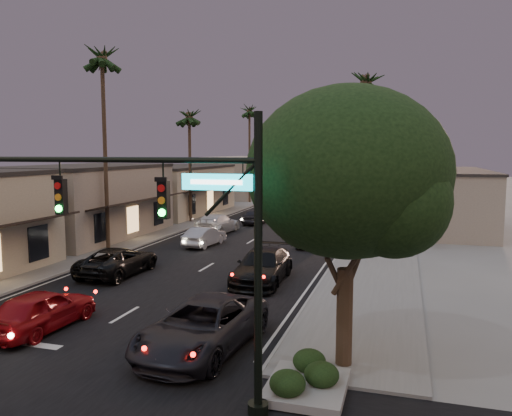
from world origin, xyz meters
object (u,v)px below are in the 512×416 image
Objects in this scene: palm_rc at (388,125)px; curbside_black at (263,266)px; palm_far at (291,125)px; oncoming_red at (42,310)px; oncoming_silver at (204,236)px; streetlight_left at (268,162)px; palm_ld at (249,108)px; arch at (331,160)px; palm_ra at (366,75)px; curbside_near at (202,326)px; traffic_signal at (188,219)px; corner_tree at (350,179)px; palm_lc at (189,112)px; palm_rb at (382,95)px; oncoming_pickup at (118,261)px; palm_lb at (102,53)px; streetlight_right at (363,166)px.

palm_rc reaches higher than curbside_black.
palm_far is 2.80× the size of oncoming_red.
oncoming_red is 1.11× the size of oncoming_silver.
palm_ld is at bearing -119.25° from streetlight_left.
arch is 2.58× the size of curbside_black.
palm_ra is (15.52, -34.00, 6.11)m from streetlight_left.
palm_ld is 49.30m from oncoming_red.
traffic_signal is at bearing -66.96° from curbside_near.
palm_lc is (-18.08, 28.55, 4.49)m from corner_tree.
curbside_black is (-1.59, 12.73, -4.23)m from traffic_signal.
palm_rb is at bearing 85.84° from traffic_signal.
palm_rc reaches higher than corner_tree.
arch is at bearing -93.53° from oncoming_pickup.
arch is at bearing 108.30° from palm_rb.
palm_lb is 1.07× the size of palm_ld.
curbside_near is at bearing 179.47° from corner_tree.
traffic_signal is 75.58m from palm_far.
oncoming_red is (6.22, -70.47, -10.64)m from palm_far.
palm_lc is at bearing 120.19° from curbside_near.
streetlight_right is 0.63× the size of palm_ld.
oncoming_red is (-9.00, -37.47, -4.53)m from streetlight_right.
streetlight_right is 2.11× the size of oncoming_silver.
palm_ra is (17.20, -31.00, -0.97)m from palm_ld.
palm_rb is 24.87m from oncoming_silver.
corner_tree reaches higher than curbside_near.
palm_ld reaches higher than oncoming_red.
oncoming_silver is at bearing 124.44° from corner_tree.
curbside_near is (-4.02, -36.51, -11.55)m from palm_rb.
streetlight_right is 22.50m from oncoming_silver.
streetlight_right reaches higher than oncoming_silver.
oncoming_pickup is at bearing 87.46° from oncoming_silver.
palm_ld reaches higher than curbside_near.
arch is 3.57× the size of oncoming_silver.
palm_lc reaches higher than streetlight_left.
palm_ra is at bearing -120.77° from oncoming_red.
palm_lc is 0.92× the size of palm_ra.
palm_ld is 1.00× the size of palm_rb.
palm_rb is at bearing -90.00° from palm_rc.
palm_ld is at bearing -73.07° from oncoming_silver.
curbside_near is (4.58, -62.50, -4.67)m from arch.
palm_lb is at bearing -63.54° from oncoming_red.
palm_ld is at bearing -79.98° from oncoming_red.
streetlight_left reaches higher than corner_tree.
traffic_signal is at bearing -74.35° from palm_ld.
palm_ld is 3.33× the size of oncoming_silver.
streetlight_left is at bearing 85.63° from palm_lc.
streetlight_left is 0.59× the size of palm_lb.
oncoming_pickup is 12.09m from curbside_near.
palm_lb is 14.30m from palm_lc.
streetlight_right is at bearing 30.11° from palm_lc.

